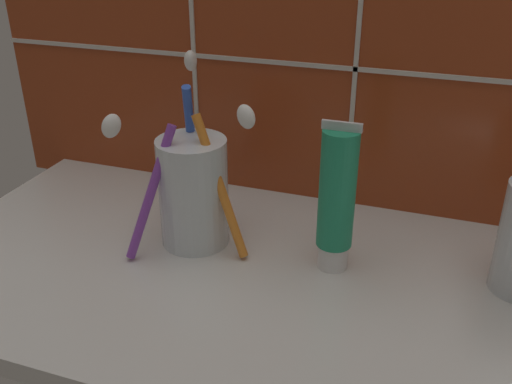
% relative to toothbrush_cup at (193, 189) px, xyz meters
% --- Properties ---
extents(sink_counter, '(0.75, 0.35, 0.02)m').
position_rel_toothbrush_cup_xyz_m(sink_counter, '(0.11, -0.03, -0.07)').
color(sink_counter, silver).
rests_on(sink_counter, ground).
extents(tile_wall_backsplash, '(0.85, 0.02, 0.47)m').
position_rel_toothbrush_cup_xyz_m(tile_wall_backsplash, '(0.11, 0.14, 0.16)').
color(tile_wall_backsplash, '#933819').
rests_on(tile_wall_backsplash, ground).
extents(toothbrush_cup, '(0.14, 0.15, 0.19)m').
position_rel_toothbrush_cup_xyz_m(toothbrush_cup, '(0.00, 0.00, 0.00)').
color(toothbrush_cup, silver).
rests_on(toothbrush_cup, sink_counter).
extents(toothpaste_tube, '(0.04, 0.03, 0.15)m').
position_rel_toothbrush_cup_xyz_m(toothpaste_tube, '(0.15, 0.00, 0.01)').
color(toothpaste_tube, white).
rests_on(toothpaste_tube, sink_counter).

